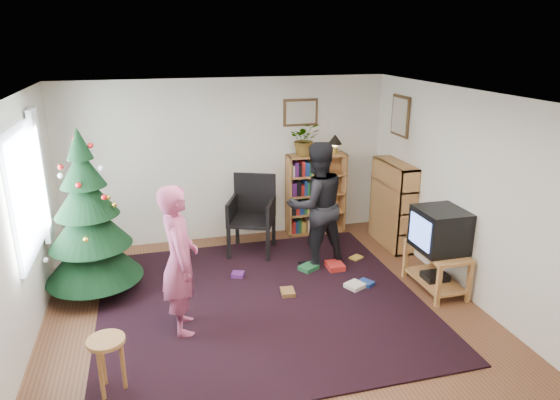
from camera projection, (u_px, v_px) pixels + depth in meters
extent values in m
plane|color=brown|center=(267.00, 315.00, 5.79)|extent=(5.00, 5.00, 0.00)
plane|color=white|center=(265.00, 97.00, 5.00)|extent=(5.00, 5.00, 0.00)
cube|color=silver|center=(228.00, 161.00, 7.68)|extent=(5.00, 0.02, 2.50)
cube|color=silver|center=(359.00, 347.00, 3.10)|extent=(5.00, 0.02, 2.50)
cube|color=silver|center=(13.00, 237.00, 4.78)|extent=(0.02, 5.00, 2.50)
cube|color=silver|center=(468.00, 196.00, 6.00)|extent=(0.02, 5.00, 2.50)
cube|color=black|center=(261.00, 302.00, 6.06)|extent=(3.80, 3.60, 0.02)
cube|color=silver|center=(25.00, 194.00, 5.26)|extent=(0.04, 1.20, 1.40)
cube|color=white|center=(41.00, 176.00, 5.91)|extent=(0.06, 0.35, 1.60)
cube|color=#4C3319|center=(301.00, 112.00, 7.72)|extent=(0.55, 0.03, 0.42)
cube|color=beige|center=(301.00, 112.00, 7.72)|extent=(0.47, 0.01, 0.34)
cube|color=#4C3319|center=(401.00, 116.00, 7.38)|extent=(0.03, 0.50, 0.60)
cube|color=beige|center=(401.00, 116.00, 7.38)|extent=(0.01, 0.42, 0.52)
cylinder|color=#3F2816|center=(97.00, 285.00, 6.24)|extent=(0.11, 0.11, 0.23)
cone|color=black|center=(93.00, 253.00, 6.11)|extent=(1.16, 1.16, 0.66)
cone|color=black|center=(89.00, 223.00, 5.98)|extent=(0.98, 0.98, 0.58)
cone|color=black|center=(85.00, 194.00, 5.87)|extent=(0.75, 0.75, 0.52)
cone|color=black|center=(82.00, 168.00, 5.77)|extent=(0.53, 0.53, 0.45)
cone|color=black|center=(78.00, 143.00, 5.67)|extent=(0.30, 0.30, 0.38)
cube|color=#B2773F|center=(316.00, 194.00, 8.07)|extent=(0.95, 0.30, 1.30)
cube|color=#B2773F|center=(317.00, 155.00, 7.87)|extent=(0.95, 0.30, 0.03)
cube|color=#B2773F|center=(393.00, 204.00, 7.56)|extent=(0.30, 0.95, 1.30)
cube|color=#B2773F|center=(396.00, 164.00, 7.36)|extent=(0.30, 0.95, 0.03)
cube|color=#B2773F|center=(438.00, 251.00, 6.23)|extent=(0.48, 0.86, 0.04)
cube|color=#B2773F|center=(438.00, 287.00, 5.90)|extent=(0.05, 0.05, 0.51)
cube|color=#B2773F|center=(469.00, 283.00, 6.00)|extent=(0.05, 0.05, 0.51)
cube|color=#B2773F|center=(405.00, 259.00, 6.63)|extent=(0.05, 0.05, 0.51)
cube|color=#B2773F|center=(433.00, 256.00, 6.73)|extent=(0.05, 0.05, 0.51)
cube|color=#B2773F|center=(435.00, 280.00, 6.36)|extent=(0.44, 0.82, 0.03)
cube|color=black|center=(435.00, 276.00, 6.34)|extent=(0.30, 0.25, 0.08)
cube|color=black|center=(440.00, 230.00, 6.14)|extent=(0.55, 0.60, 0.52)
cube|color=#587EF0|center=(420.00, 232.00, 6.07)|extent=(0.01, 0.47, 0.38)
cube|color=black|center=(252.00, 220.00, 7.29)|extent=(0.82, 0.82, 0.05)
cube|color=black|center=(247.00, 194.00, 7.45)|extent=(0.60, 0.29, 0.63)
cube|color=black|center=(236.00, 246.00, 7.04)|extent=(0.07, 0.07, 0.51)
cube|color=black|center=(275.00, 242.00, 7.18)|extent=(0.07, 0.07, 0.51)
cube|color=black|center=(230.00, 231.00, 7.56)|extent=(0.07, 0.07, 0.51)
cube|color=black|center=(266.00, 228.00, 7.70)|extent=(0.07, 0.07, 0.51)
cylinder|color=#B2773F|center=(106.00, 341.00, 4.38)|extent=(0.33, 0.33, 0.04)
cylinder|color=#B2773F|center=(123.00, 365.00, 4.50)|extent=(0.04, 0.04, 0.52)
cylinder|color=#B2773F|center=(103.00, 362.00, 4.55)|extent=(0.04, 0.04, 0.52)
cylinder|color=#B2773F|center=(101.00, 376.00, 4.36)|extent=(0.04, 0.04, 0.52)
imported|color=#AC456B|center=(179.00, 260.00, 5.26)|extent=(0.41, 0.62, 1.66)
imported|color=black|center=(316.00, 205.00, 6.82)|extent=(0.93, 0.77, 1.76)
imported|color=gray|center=(305.00, 139.00, 7.73)|extent=(0.52, 0.47, 0.52)
cylinder|color=#A57F33|center=(335.00, 150.00, 7.92)|extent=(0.10, 0.10, 0.10)
sphere|color=#FFD88C|center=(335.00, 144.00, 7.89)|extent=(0.10, 0.10, 0.10)
cone|color=black|center=(335.00, 139.00, 7.86)|extent=(0.23, 0.23, 0.15)
cube|color=#A51E19|center=(335.00, 267.00, 6.90)|extent=(0.20, 0.20, 0.08)
cube|color=navy|center=(366.00, 283.00, 6.45)|extent=(0.20, 0.20, 0.08)
cube|color=#1E592D|center=(308.00, 268.00, 6.87)|extent=(0.20, 0.20, 0.08)
cube|color=gold|center=(356.00, 257.00, 7.20)|extent=(0.20, 0.20, 0.08)
cube|color=brown|center=(288.00, 292.00, 6.21)|extent=(0.20, 0.20, 0.08)
cube|color=beige|center=(355.00, 286.00, 6.38)|extent=(0.20, 0.20, 0.08)
cube|color=#4C1959|center=(238.00, 275.00, 6.67)|extent=(0.20, 0.20, 0.08)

